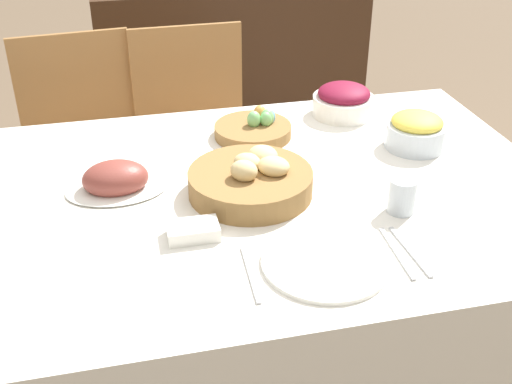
% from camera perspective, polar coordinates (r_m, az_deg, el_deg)
% --- Properties ---
extents(dining_table, '(1.58, 1.05, 0.78)m').
position_cam_1_polar(dining_table, '(1.82, -0.55, -10.48)').
color(dining_table, white).
rests_on(dining_table, ground).
extents(chair_far_center, '(0.43, 0.43, 0.93)m').
position_cam_1_polar(chair_far_center, '(2.45, -5.40, 4.25)').
color(chair_far_center, olive).
rests_on(chair_far_center, ground).
extents(chair_far_left, '(0.46, 0.46, 0.93)m').
position_cam_1_polar(chair_far_left, '(2.44, -14.85, 3.18)').
color(chair_far_left, olive).
rests_on(chair_far_left, ground).
extents(sideboard, '(1.30, 0.44, 0.90)m').
position_cam_1_polar(sideboard, '(3.33, -2.26, 10.47)').
color(sideboard, '#3D2616').
rests_on(sideboard, ground).
extents(bread_basket, '(0.31, 0.31, 0.11)m').
position_cam_1_polar(bread_basket, '(1.57, -0.45, 1.07)').
color(bread_basket, olive).
rests_on(bread_basket, dining_table).
extents(egg_basket, '(0.22, 0.22, 0.08)m').
position_cam_1_polar(egg_basket, '(1.87, -0.14, 5.65)').
color(egg_basket, olive).
rests_on(egg_basket, dining_table).
extents(ham_platter, '(0.25, 0.18, 0.09)m').
position_cam_1_polar(ham_platter, '(1.62, -12.37, 1.02)').
color(ham_platter, white).
rests_on(ham_platter, dining_table).
extents(beet_salad_bowl, '(0.19, 0.19, 0.10)m').
position_cam_1_polar(beet_salad_bowl, '(2.02, 7.78, 8.05)').
color(beet_salad_bowl, white).
rests_on(beet_salad_bowl, dining_table).
extents(pineapple_bowl, '(0.17, 0.17, 0.10)m').
position_cam_1_polar(pineapple_bowl, '(1.84, 14.03, 5.29)').
color(pineapple_bowl, silver).
rests_on(pineapple_bowl, dining_table).
extents(dinner_plate, '(0.27, 0.27, 0.01)m').
position_cam_1_polar(dinner_plate, '(1.35, 6.19, -6.22)').
color(dinner_plate, white).
rests_on(dinner_plate, dining_table).
extents(fork, '(0.02, 0.19, 0.00)m').
position_cam_1_polar(fork, '(1.31, -0.50, -7.28)').
color(fork, '#B7B7BC').
rests_on(fork, dining_table).
extents(knife, '(0.02, 0.19, 0.00)m').
position_cam_1_polar(knife, '(1.40, 12.41, -5.32)').
color(knife, '#B7B7BC').
rests_on(knife, dining_table).
extents(spoon, '(0.02, 0.19, 0.00)m').
position_cam_1_polar(spoon, '(1.41, 13.52, -5.13)').
color(spoon, '#B7B7BC').
rests_on(spoon, dining_table).
extents(drinking_cup, '(0.07, 0.07, 0.08)m').
position_cam_1_polar(drinking_cup, '(1.53, 12.86, -0.32)').
color(drinking_cup, silver).
rests_on(drinking_cup, dining_table).
extents(butter_dish, '(0.11, 0.07, 0.03)m').
position_cam_1_polar(butter_dish, '(1.42, -5.62, -3.47)').
color(butter_dish, white).
rests_on(butter_dish, dining_table).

